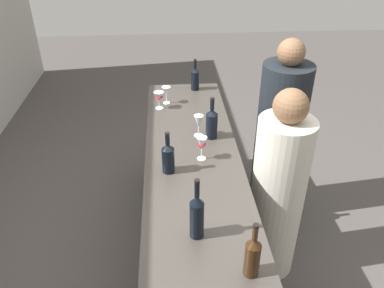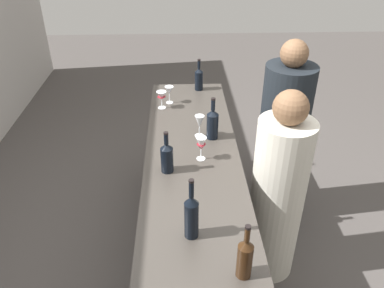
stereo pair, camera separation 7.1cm
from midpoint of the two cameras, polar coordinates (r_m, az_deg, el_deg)
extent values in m
plane|color=#4C4744|center=(3.14, -0.67, -15.48)|extent=(12.00, 12.00, 0.00)
cube|color=#2A2723|center=(2.83, -0.73, -9.39)|extent=(2.13, 0.54, 0.89)
cube|color=#3D3833|center=(2.54, -0.80, -1.44)|extent=(2.21, 0.62, 0.05)
cylinder|color=#331E0F|center=(1.73, 7.74, -16.73)|extent=(0.07, 0.07, 0.17)
cone|color=#331E0F|center=(1.65, 8.01, -14.38)|extent=(0.07, 0.07, 0.03)
cylinder|color=#331E0F|center=(1.62, 8.15, -13.08)|extent=(0.02, 0.02, 0.07)
cylinder|color=black|center=(1.59, 8.27, -12.01)|extent=(0.03, 0.03, 0.01)
cylinder|color=black|center=(1.86, -0.39, -11.25)|extent=(0.07, 0.07, 0.20)
cone|color=black|center=(1.78, -0.41, -8.39)|extent=(0.07, 0.07, 0.04)
cylinder|color=black|center=(1.74, -0.42, -6.82)|extent=(0.02, 0.02, 0.09)
cylinder|color=black|center=(1.71, -0.42, -5.55)|extent=(0.03, 0.03, 0.01)
cylinder|color=black|center=(2.30, -4.45, -2.45)|extent=(0.08, 0.08, 0.16)
cone|color=black|center=(2.24, -4.55, -0.42)|extent=(0.08, 0.08, 0.03)
cylinder|color=black|center=(2.22, -4.61, 0.66)|extent=(0.03, 0.03, 0.07)
cylinder|color=black|center=(2.20, -4.65, 1.55)|extent=(0.03, 0.03, 0.01)
cylinder|color=black|center=(2.63, 2.17, 2.71)|extent=(0.08, 0.08, 0.18)
cone|color=black|center=(2.58, 2.22, 4.79)|extent=(0.08, 0.08, 0.03)
cylinder|color=black|center=(2.55, 2.24, 5.89)|extent=(0.03, 0.03, 0.08)
cylinder|color=black|center=(2.54, 2.26, 6.78)|extent=(0.03, 0.03, 0.01)
cylinder|color=black|center=(3.37, -0.15, 9.43)|extent=(0.07, 0.07, 0.16)
cone|color=black|center=(3.33, -0.15, 10.98)|extent=(0.07, 0.07, 0.03)
cylinder|color=black|center=(3.31, -0.15, 11.79)|extent=(0.02, 0.02, 0.07)
cylinder|color=black|center=(3.30, -0.15, 12.45)|extent=(0.03, 0.03, 0.01)
cylinder|color=white|center=(2.69, 0.22, 1.28)|extent=(0.06, 0.06, 0.00)
cylinder|color=white|center=(2.67, 0.22, 1.94)|extent=(0.01, 0.01, 0.07)
cone|color=white|center=(2.63, 0.22, 3.40)|extent=(0.07, 0.07, 0.09)
cylinder|color=white|center=(2.45, 0.60, -2.19)|extent=(0.06, 0.06, 0.00)
cylinder|color=white|center=(2.43, 0.60, -1.47)|extent=(0.01, 0.01, 0.07)
cone|color=white|center=(2.38, 0.61, 0.10)|extent=(0.07, 0.07, 0.09)
cone|color=maroon|center=(2.40, 0.61, -0.39)|extent=(0.06, 0.06, 0.04)
cylinder|color=white|center=(3.16, -4.45, 6.14)|extent=(0.06, 0.06, 0.00)
cylinder|color=white|center=(3.14, -4.48, 6.78)|extent=(0.01, 0.01, 0.07)
cone|color=white|center=(3.12, -4.53, 7.94)|extent=(0.07, 0.07, 0.07)
cylinder|color=white|center=(3.08, -5.55, 5.36)|extent=(0.06, 0.06, 0.00)
cylinder|color=white|center=(3.06, -5.59, 5.99)|extent=(0.01, 0.01, 0.07)
cone|color=white|center=(3.03, -5.66, 7.15)|extent=(0.08, 0.08, 0.07)
cone|color=maroon|center=(3.04, -5.64, 6.78)|extent=(0.07, 0.07, 0.02)
cylinder|color=beige|center=(2.68, 11.76, -8.23)|extent=(0.45, 0.45, 1.23)
sphere|color=brown|center=(2.29, 13.69, 5.50)|extent=(0.21, 0.21, 0.21)
cylinder|color=black|center=(3.18, 12.15, 0.09)|extent=(0.40, 0.40, 1.34)
sphere|color=brown|center=(2.86, 13.90, 13.15)|extent=(0.20, 0.20, 0.20)
camera|label=1|loc=(0.04, -90.81, -0.51)|focal=35.71mm
camera|label=2|loc=(0.04, 89.19, 0.51)|focal=35.71mm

